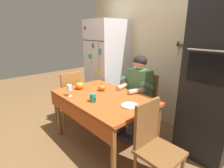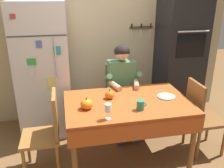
{
  "view_description": "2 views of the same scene",
  "coord_description": "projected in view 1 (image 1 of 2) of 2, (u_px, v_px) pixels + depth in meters",
  "views": [
    {
      "loc": [
        1.76,
        -1.3,
        1.6
      ],
      "look_at": [
        0.12,
        0.15,
        0.93
      ],
      "focal_mm": 28.12,
      "sensor_mm": 36.0,
      "label": 1
    },
    {
      "loc": [
        -0.68,
        -2.3,
        1.92
      ],
      "look_at": [
        -0.14,
        0.27,
        0.9
      ],
      "focal_mm": 39.07,
      "sensor_mm": 36.0,
      "label": 2
    }
  ],
  "objects": [
    {
      "name": "pumpkin_medium",
      "position": [
        102.0,
        88.0,
        2.59
      ],
      "size": [
        0.11,
        0.11,
        0.12
      ],
      "color": "orange",
      "rests_on": "dining_table"
    },
    {
      "name": "chair_behind_person",
      "position": [
        143.0,
        99.0,
        2.89
      ],
      "size": [
        0.4,
        0.4,
        0.93
      ],
      "color": "brown",
      "rests_on": "ground"
    },
    {
      "name": "pumpkin_large",
      "position": [
        79.0,
        86.0,
        2.67
      ],
      "size": [
        0.13,
        0.13,
        0.13
      ],
      "color": "orange",
      "rests_on": "dining_table"
    },
    {
      "name": "wall_oven",
      "position": [
        215.0,
        78.0,
        2.13
      ],
      "size": [
        0.6,
        0.64,
        2.1
      ],
      "color": "black",
      "rests_on": "ground"
    },
    {
      "name": "back_wall_assembly",
      "position": [
        162.0,
        49.0,
        2.99
      ],
      "size": [
        3.7,
        0.13,
        2.6
      ],
      "color": "#BCAD89",
      "rests_on": "ground"
    },
    {
      "name": "dining_table",
      "position": [
        102.0,
        102.0,
        2.41
      ],
      "size": [
        1.4,
        0.9,
        0.74
      ],
      "color": "brown",
      "rests_on": "ground"
    },
    {
      "name": "chair_right_side",
      "position": [
        154.0,
        142.0,
        1.78
      ],
      "size": [
        0.4,
        0.4,
        0.93
      ],
      "color": "brown",
      "rests_on": "ground"
    },
    {
      "name": "chair_left_side",
      "position": [
        69.0,
        95.0,
        3.08
      ],
      "size": [
        0.4,
        0.4,
        0.93
      ],
      "color": "#9E6B33",
      "rests_on": "ground"
    },
    {
      "name": "wine_glass",
      "position": [
        69.0,
        88.0,
        2.36
      ],
      "size": [
        0.06,
        0.06,
        0.16
      ],
      "color": "white",
      "rests_on": "dining_table"
    },
    {
      "name": "serving_tray",
      "position": [
        130.0,
        106.0,
        2.07
      ],
      "size": [
        0.21,
        0.21,
        0.02
      ],
      "primitive_type": "cylinder",
      "color": "beige",
      "rests_on": "dining_table"
    },
    {
      "name": "coffee_mug",
      "position": [
        93.0,
        98.0,
        2.19
      ],
      "size": [
        0.11,
        0.08,
        0.1
      ],
      "color": "#237F66",
      "rests_on": "dining_table"
    },
    {
      "name": "refrigerator",
      "position": [
        107.0,
        66.0,
        3.58
      ],
      "size": [
        0.68,
        0.71,
        1.8
      ],
      "color": "silver",
      "rests_on": "ground"
    },
    {
      "name": "seated_person",
      "position": [
        136.0,
        89.0,
        2.71
      ],
      "size": [
        0.47,
        0.55,
        1.25
      ],
      "color": "#38384C",
      "rests_on": "ground"
    },
    {
      "name": "ground_plane",
      "position": [
        99.0,
        145.0,
        2.56
      ],
      "size": [
        10.0,
        10.0,
        0.0
      ],
      "primitive_type": "plane",
      "color": "brown",
      "rests_on": "ground"
    }
  ]
}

